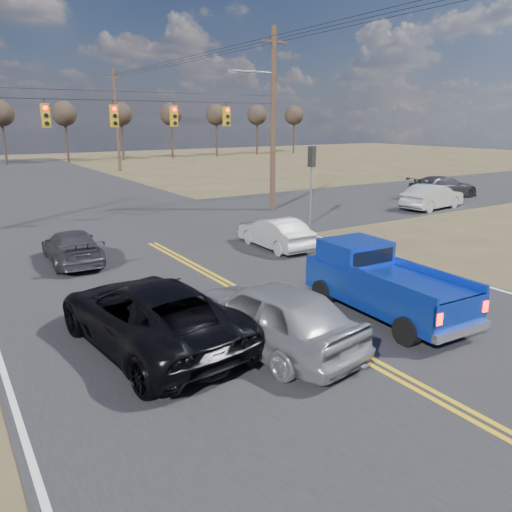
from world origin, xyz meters
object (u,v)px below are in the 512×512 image
silver_suv (269,315)px  black_suv (150,314)px  cross_car_east_near (432,197)px  white_car_queue (275,233)px  dgrey_car_queue (72,247)px  pickup_truck (381,283)px  cross_car_east_far (443,187)px

silver_suv → black_suv: bearing=-44.2°
black_suv → cross_car_east_near: black_suv is taller
white_car_queue → cross_car_east_near: cross_car_east_near is taller
dgrey_car_queue → cross_car_east_near: bearing=-176.1°
pickup_truck → silver_suv: (-3.69, -0.08, -0.07)m
black_suv → dgrey_car_queue: size_ratio=1.35×
silver_suv → cross_car_east_near: bearing=-160.4°
silver_suv → cross_car_east_far: bearing=-160.0°
white_car_queue → dgrey_car_queue: bearing=-15.1°
white_car_queue → silver_suv: bearing=55.4°
cross_car_east_near → dgrey_car_queue: bearing=84.5°
pickup_truck → white_car_queue: (1.77, 7.53, -0.25)m
silver_suv → white_car_queue: bearing=-134.9°
silver_suv → cross_car_east_near: 21.28m
black_suv → pickup_truck: bearing=159.6°
white_car_queue → cross_car_east_near: bearing=-167.5°
dgrey_car_queue → cross_car_east_near: (20.74, 0.47, 0.13)m
silver_suv → black_suv: silver_suv is taller
dgrey_car_queue → cross_car_east_far: cross_car_east_far is taller
pickup_truck → cross_car_east_far: (19.36, 12.81, -0.16)m
cross_car_east_near → cross_car_east_far: size_ratio=0.88×
cross_car_east_far → pickup_truck: bearing=132.0°
pickup_truck → silver_suv: size_ratio=1.04×
cross_car_east_far → white_car_queue: bearing=115.2°
pickup_truck → white_car_queue: size_ratio=1.28×
pickup_truck → white_car_queue: bearing=79.3°
black_suv → white_car_queue: 9.79m
silver_suv → cross_car_east_far: size_ratio=0.95×
pickup_truck → cross_car_east_near: pickup_truck is taller
pickup_truck → silver_suv: bearing=-176.2°
silver_suv → white_car_queue: 9.37m
black_suv → cross_car_east_far: size_ratio=1.13×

